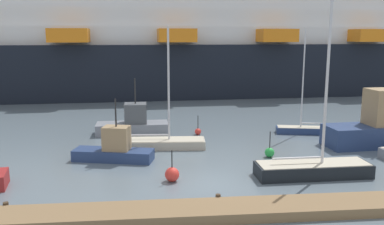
{
  "coord_description": "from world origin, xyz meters",
  "views": [
    {
      "loc": [
        -2.93,
        -20.47,
        7.81
      ],
      "look_at": [
        0.0,
        9.71,
        2.07
      ],
      "focal_mm": 37.89,
      "sensor_mm": 36.0,
      "label": 1
    }
  ],
  "objects": [
    {
      "name": "fishing_boat_1",
      "position": [
        -4.57,
        11.88,
        0.81
      ],
      "size": [
        5.81,
        2.22,
        4.49
      ],
      "rotation": [
        0.0,
        0.0,
        0.03
      ],
      "color": "gray",
      "rests_on": "ground_plane"
    },
    {
      "name": "dock_pier",
      "position": [
        0.0,
        -3.93,
        0.23
      ],
      "size": [
        23.84,
        2.15,
        0.56
      ],
      "color": "olive",
      "rests_on": "ground_plane"
    },
    {
      "name": "channel_buoy_1",
      "position": [
        4.59,
        4.43,
        0.33
      ],
      "size": [
        0.63,
        0.63,
        1.72
      ],
      "color": "green",
      "rests_on": "ground_plane"
    },
    {
      "name": "channel_buoy_2",
      "position": [
        -1.98,
        0.54,
        0.4
      ],
      "size": [
        0.79,
        0.79,
        1.76
      ],
      "color": "red",
      "rests_on": "ground_plane"
    },
    {
      "name": "channel_buoy_0",
      "position": [
        0.6,
        10.96,
        0.28
      ],
      "size": [
        0.52,
        0.52,
        1.58
      ],
      "color": "red",
      "rests_on": "ground_plane"
    },
    {
      "name": "sailboat_0",
      "position": [
        -2.33,
        7.38,
        0.42
      ],
      "size": [
        6.1,
        2.09,
        8.45
      ],
      "rotation": [
        0.0,
        0.0,
        -0.06
      ],
      "color": "#BCB29E",
      "rests_on": "ground_plane"
    },
    {
      "name": "sailboat_2",
      "position": [
        9.32,
        10.53,
        0.41
      ],
      "size": [
        4.74,
        2.09,
        8.41
      ],
      "rotation": [
        0.0,
        0.0,
        2.94
      ],
      "color": "navy",
      "rests_on": "ground_plane"
    },
    {
      "name": "cruise_ship",
      "position": [
        -0.69,
        36.99,
        6.99
      ],
      "size": [
        123.8,
        24.5,
        21.78
      ],
      "rotation": [
        0.0,
        0.0,
        0.05
      ],
      "color": "black",
      "rests_on": "ground_plane"
    },
    {
      "name": "fishing_boat_0",
      "position": [
        -5.44,
        4.7,
        0.74
      ],
      "size": [
        5.25,
        2.58,
        3.98
      ],
      "rotation": [
        0.0,
        0.0,
        -0.23
      ],
      "color": "navy",
      "rests_on": "ground_plane"
    },
    {
      "name": "ground_plane",
      "position": [
        0.0,
        0.0,
        0.0
      ],
      "size": [
        600.0,
        600.0,
        0.0
      ],
      "primitive_type": "plane",
      "color": "slate"
    },
    {
      "name": "sailboat_1",
      "position": [
        5.98,
        0.59,
        0.52
      ],
      "size": [
        6.49,
        1.97,
        10.13
      ],
      "rotation": [
        0.0,
        0.0,
        0.02
      ],
      "color": "black",
      "rests_on": "ground_plane"
    }
  ]
}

